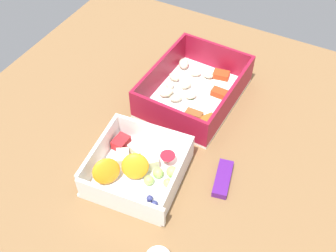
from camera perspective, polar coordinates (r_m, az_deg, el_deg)
name	(u,v)px	position (r cm, az deg, el deg)	size (l,w,h in cm)	color
table_surface	(169,145)	(71.64, 0.20, -2.70)	(80.00, 80.00, 2.00)	brown
pasta_container	(194,91)	(77.12, 3.68, 5.02)	(21.31, 16.46, 6.38)	white
fruit_bowl	(137,167)	(65.34, -4.46, -5.95)	(16.14, 15.92, 5.36)	white
candy_bar	(223,179)	(65.94, 7.87, -7.48)	(7.00, 2.40, 1.20)	#51197A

